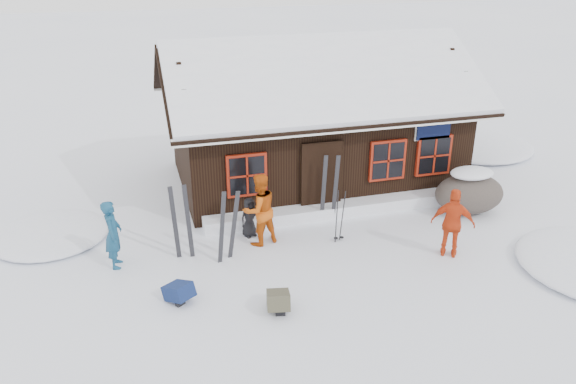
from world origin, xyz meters
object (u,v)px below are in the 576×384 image
object	(u,v)px
backpack_olive	(278,303)
skier_crouched	(250,217)
backpack_blue	(179,295)
ski_poles	(340,217)
skier_orange_right	(453,223)
boulder	(469,192)
ski_pair_left	(228,227)
skier_orange_left	(259,210)
skier_teal	(113,234)

from	to	relation	value
backpack_olive	skier_crouched	bearing A→B (deg)	99.16
backpack_blue	ski_poles	bearing A→B (deg)	-12.82
skier_orange_right	skier_crouched	size ratio (longest dim) A/B	1.64
skier_orange_right	boulder	size ratio (longest dim) A/B	0.88
boulder	ski_pair_left	world-z (taller)	ski_pair_left
ski_pair_left	backpack_blue	bearing A→B (deg)	-142.83
skier_orange_right	ski_pair_left	size ratio (longest dim) A/B	0.97
skier_orange_left	backpack_olive	bearing A→B (deg)	65.98
backpack_blue	backpack_olive	distance (m)	2.05
skier_orange_left	skier_crouched	world-z (taller)	skier_orange_left
boulder	backpack_olive	xyz separation A→B (m)	(-6.18, -3.00, -0.41)
skier_crouched	ski_pair_left	bearing A→B (deg)	-146.23
boulder	backpack_blue	world-z (taller)	boulder
skier_orange_left	boulder	world-z (taller)	skier_orange_left
skier_crouched	ski_pair_left	xyz separation A→B (m)	(-0.71, -0.98, 0.31)
ski_poles	backpack_olive	bearing A→B (deg)	-132.56
ski_pair_left	ski_poles	world-z (taller)	ski_pair_left
skier_teal	backpack_olive	size ratio (longest dim) A/B	2.70
skier_teal	boulder	size ratio (longest dim) A/B	0.84
skier_orange_left	ski_pair_left	size ratio (longest dim) A/B	1.04
backpack_olive	ski_poles	bearing A→B (deg)	59.18
ski_pair_left	backpack_olive	distance (m)	2.44
backpack_blue	backpack_olive	world-z (taller)	backpack_olive
ski_pair_left	skier_orange_right	bearing A→B (deg)	-24.54
boulder	ski_poles	world-z (taller)	ski_poles
skier_teal	boulder	bearing A→B (deg)	-83.18
skier_orange_right	ski_poles	world-z (taller)	skier_orange_right
skier_teal	backpack_blue	bearing A→B (deg)	-141.28
skier_crouched	ski_poles	distance (m)	2.23
skier_orange_right	backpack_blue	xyz separation A→B (m)	(-6.29, -0.12, -0.69)
boulder	skier_orange_left	bearing A→B (deg)	-178.20
skier_orange_right	backpack_olive	world-z (taller)	skier_orange_right
skier_teal	skier_crouched	world-z (taller)	skier_teal
ski_poles	backpack_blue	size ratio (longest dim) A/B	2.41
ski_poles	boulder	bearing A→B (deg)	8.72
skier_orange_left	backpack_olive	size ratio (longest dim) A/B	3.03
backpack_olive	skier_teal	bearing A→B (deg)	150.67
skier_orange_right	ski_poles	size ratio (longest dim) A/B	1.22
skier_crouched	skier_orange_left	bearing A→B (deg)	-90.85
skier_orange_right	backpack_blue	size ratio (longest dim) A/B	2.94
skier_orange_left	skier_crouched	size ratio (longest dim) A/B	1.76
boulder	ski_pair_left	size ratio (longest dim) A/B	1.10
skier_teal	boulder	distance (m)	9.26
skier_crouched	boulder	distance (m)	6.04
skier_teal	skier_crouched	xyz separation A→B (m)	(3.22, 0.58, -0.29)
skier_orange_right	boulder	world-z (taller)	skier_orange_right
skier_orange_left	ski_poles	distance (m)	1.95
boulder	ski_poles	xyz separation A→B (m)	(-3.99, -0.61, 0.08)
skier_teal	skier_orange_right	world-z (taller)	skier_orange_right
skier_teal	skier_orange_right	size ratio (longest dim) A/B	0.95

